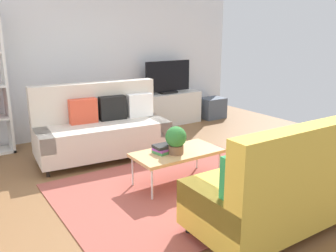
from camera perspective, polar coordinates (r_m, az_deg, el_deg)
ground_plane at (r=4.53m, az=0.76°, el=-9.17°), size 7.68×7.68×0.00m
wall_far at (r=6.64m, az=-13.22°, el=11.21°), size 6.40×0.12×2.90m
area_rug at (r=4.36m, az=2.39°, el=-10.08°), size 2.90×2.20×0.01m
couch_beige at (r=5.39m, az=-10.61°, el=-0.28°), size 1.97×1.01×1.10m
couch_green at (r=3.60m, az=18.55°, el=-8.92°), size 1.91×0.87×1.10m
coffee_table at (r=4.39m, az=1.44°, el=-4.43°), size 1.10×0.56×0.42m
tv_console at (r=7.20m, az=-0.08°, el=2.80°), size 1.40×0.44×0.64m
tv at (r=7.07m, az=0.01°, el=7.78°), size 1.00×0.20×0.64m
storage_trunk at (r=7.79m, az=7.10°, el=2.89°), size 0.52×0.40×0.44m
potted_plant at (r=4.25m, az=1.28°, el=-2.12°), size 0.26×0.26×0.34m
table_book_0 at (r=4.34m, az=-0.69°, el=-4.04°), size 0.27×0.22×0.03m
table_book_1 at (r=4.33m, az=-0.69°, el=-3.65°), size 0.27×0.23×0.03m
table_book_2 at (r=4.32m, az=-0.69°, el=-3.25°), size 0.24×0.18×0.04m
vase_0 at (r=6.87m, az=-4.37°, el=5.59°), size 0.13×0.13×0.17m
bottle_0 at (r=6.88m, az=-2.59°, el=5.66°), size 0.06×0.06×0.17m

